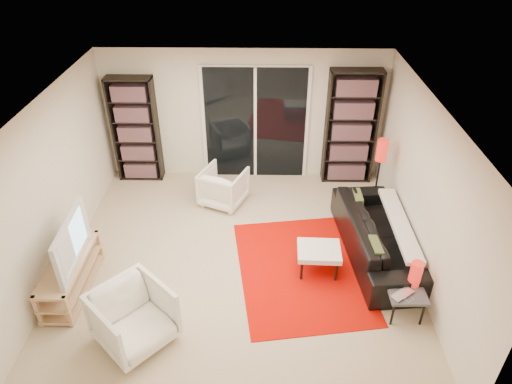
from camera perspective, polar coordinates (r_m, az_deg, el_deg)
floor at (r=6.82m, az=-2.17°, el=-8.42°), size 5.00×5.00×0.00m
wall_back at (r=8.29m, az=-1.49°, el=9.54°), size 5.00×0.02×2.40m
wall_front at (r=4.23m, az=-4.27°, el=-18.81°), size 5.00×0.02×2.40m
wall_left at (r=6.71m, az=-24.24°, el=0.25°), size 0.02×5.00×2.40m
wall_right at (r=6.45m, az=20.36°, el=-0.16°), size 0.02×5.00×2.40m
ceiling at (r=5.52m, az=-2.69°, el=10.53°), size 5.00×5.00×0.02m
sliding_door at (r=8.31m, az=-0.09°, el=8.48°), size 1.92×0.08×2.16m
bookshelf_left at (r=8.54m, az=-14.81°, el=7.49°), size 0.80×0.30×1.95m
bookshelf_right at (r=8.34m, az=11.76°, el=7.85°), size 0.90×0.30×2.10m
tv_stand at (r=6.67m, az=-22.10°, el=-9.52°), size 0.43×1.35×0.50m
tv at (r=6.32m, az=-22.99°, el=-5.77°), size 0.19×1.13×0.65m
rug at (r=6.67m, az=5.63°, el=-9.64°), size 2.05×2.56×0.01m
sofa at (r=6.95m, az=15.06°, el=-5.27°), size 1.11×2.35×0.66m
armchair_back at (r=7.84m, az=-4.08°, el=0.69°), size 0.91×0.92×0.65m
armchair_front at (r=5.72m, az=-15.05°, el=-14.91°), size 1.15×1.15×0.75m
ottoman at (r=6.47m, az=7.88°, el=-7.42°), size 0.61×0.51×0.40m
side_table at (r=6.12m, az=18.24°, el=-11.93°), size 0.47×0.47×0.40m
laptop at (r=5.99m, az=18.17°, el=-12.30°), size 0.37×0.34×0.02m
table_lamp at (r=6.09m, az=19.34°, el=-9.62°), size 0.15×0.15×0.35m
floor_lamp at (r=7.55m, az=15.33°, el=4.12°), size 0.20×0.20×1.32m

